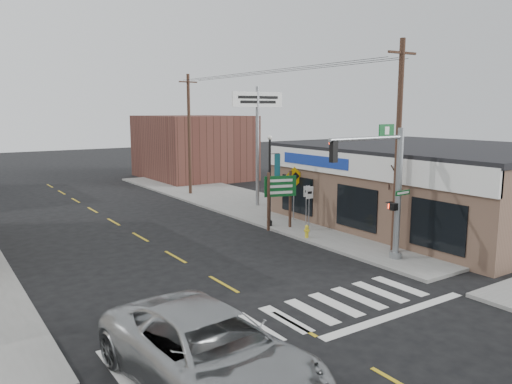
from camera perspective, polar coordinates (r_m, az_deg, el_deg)
ground at (r=14.85m, az=4.33°, el=-14.81°), size 140.00×140.00×0.00m
sidewalk_right at (r=29.96m, az=2.48°, el=-2.25°), size 6.00×38.00×0.13m
center_line at (r=21.31m, az=-9.20°, el=-7.33°), size 0.12×56.00×0.01m
crosswalk at (r=15.14m, az=3.37°, el=-14.29°), size 11.00×2.20×0.01m
thrift_store at (r=28.62m, az=19.96°, el=0.58°), size 12.00×14.00×4.00m
bldg_distant_right at (r=45.58m, az=-7.22°, el=5.13°), size 8.00×10.00×5.60m
suv at (r=11.40m, az=-5.31°, el=-17.81°), size 3.39×6.49×1.74m
traffic_signal_pole at (r=20.09m, az=14.84°, el=1.28°), size 4.28×0.36×5.42m
guide_sign at (r=24.99m, az=2.76°, el=-0.03°), size 1.67×0.14×2.92m
fire_hydrant at (r=23.67m, az=5.83°, el=-4.43°), size 0.19×0.19×0.61m
ped_crossing_sign at (r=27.11m, az=4.38°, el=0.92°), size 1.14×0.08×2.93m
lamp_post at (r=25.62m, az=1.69°, el=2.12°), size 0.61×0.48×4.69m
dance_center_sign at (r=31.12m, az=0.17°, el=8.52°), size 3.47×0.22×7.38m
bare_tree at (r=22.82m, az=16.13°, el=2.35°), size 2.11×2.11×4.21m
shrub_front at (r=24.23m, az=20.31°, el=-4.37°), size 1.19×1.19×0.89m
shrub_back at (r=27.28m, az=9.84°, el=-2.48°), size 1.14×1.14×0.85m
utility_pole_near at (r=21.47m, az=15.92°, el=5.15°), size 1.53×0.23×8.79m
utility_pole_far at (r=35.99m, az=-7.65°, el=6.68°), size 1.47×0.22×8.45m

